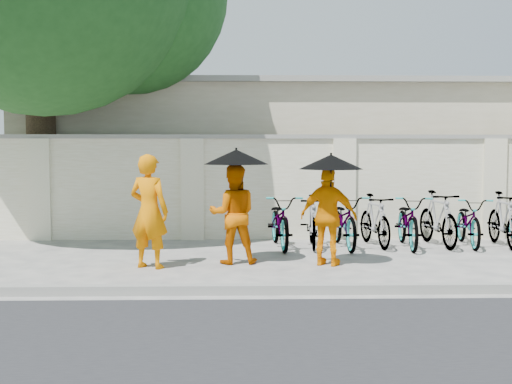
{
  "coord_description": "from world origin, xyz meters",
  "views": [
    {
      "loc": [
        -0.05,
        -9.58,
        1.83
      ],
      "look_at": [
        0.2,
        0.85,
        1.1
      ],
      "focal_mm": 45.0,
      "sensor_mm": 36.0,
      "label": 1
    }
  ],
  "objects": [
    {
      "name": "parasol_right",
      "position": [
        1.33,
        0.14,
        1.61
      ],
      "size": [
        0.98,
        0.98,
        0.86
      ],
      "color": "black",
      "rests_on": "ground"
    },
    {
      "name": "bike_1",
      "position": [
        1.26,
        1.99,
        0.48
      ],
      "size": [
        0.55,
        1.62,
        0.96
      ],
      "primitive_type": "imported",
      "rotation": [
        0.0,
        0.0,
        -0.06
      ],
      "color": "#9490AC",
      "rests_on": "ground"
    },
    {
      "name": "monk_center",
      "position": [
        -0.17,
        0.44,
        0.78
      ],
      "size": [
        0.8,
        0.64,
        1.57
      ],
      "primitive_type": "imported",
      "rotation": [
        0.0,
        0.0,
        3.21
      ],
      "color": "#CA5800",
      "rests_on": "ground"
    },
    {
      "name": "bike_4",
      "position": [
        3.01,
        1.95,
        0.48
      ],
      "size": [
        0.79,
        1.88,
        0.96
      ],
      "primitive_type": "imported",
      "rotation": [
        0.0,
        0.0,
        -0.08
      ],
      "color": "#9490AC",
      "rests_on": "ground"
    },
    {
      "name": "compound_wall",
      "position": [
        1.0,
        3.2,
        1.0
      ],
      "size": [
        20.0,
        0.3,
        2.0
      ],
      "primitive_type": "cube",
      "color": "white",
      "rests_on": "ground"
    },
    {
      "name": "bike_2",
      "position": [
        1.84,
        1.96,
        0.49
      ],
      "size": [
        0.75,
        1.89,
        0.97
      ],
      "primitive_type": "imported",
      "rotation": [
        0.0,
        0.0,
        0.05
      ],
      "color": "#9490AC",
      "rests_on": "ground"
    },
    {
      "name": "kerb",
      "position": [
        0.0,
        -1.7,
        0.06
      ],
      "size": [
        40.0,
        0.16,
        0.12
      ],
      "primitive_type": "cube",
      "color": "gray",
      "rests_on": "ground"
    },
    {
      "name": "bike_5",
      "position": [
        3.59,
        2.1,
        0.51
      ],
      "size": [
        0.66,
        1.75,
        1.03
      ],
      "primitive_type": "imported",
      "rotation": [
        0.0,
        0.0,
        0.11
      ],
      "color": "#9490AC",
      "rests_on": "ground"
    },
    {
      "name": "bike_0",
      "position": [
        0.67,
        1.98,
        0.49
      ],
      "size": [
        0.79,
        1.89,
        0.97
      ],
      "primitive_type": "imported",
      "rotation": [
        0.0,
        0.0,
        0.08
      ],
      "color": "#9490AC",
      "rests_on": "ground"
    },
    {
      "name": "building_behind",
      "position": [
        2.0,
        7.0,
        1.6
      ],
      "size": [
        14.0,
        6.0,
        3.2
      ],
      "primitive_type": "cube",
      "color": "beige",
      "rests_on": "ground"
    },
    {
      "name": "bike_7",
      "position": [
        4.76,
        1.96,
        0.51
      ],
      "size": [
        0.59,
        1.72,
        1.01
      ],
      "primitive_type": "imported",
      "rotation": [
        0.0,
        0.0,
        -0.07
      ],
      "color": "#9490AC",
      "rests_on": "ground"
    },
    {
      "name": "bike_6",
      "position": [
        4.18,
        2.11,
        0.45
      ],
      "size": [
        0.8,
        1.79,
        0.91
      ],
      "primitive_type": "imported",
      "rotation": [
        0.0,
        0.0,
        -0.12
      ],
      "color": "#9490AC",
      "rests_on": "ground"
    },
    {
      "name": "parasol_center",
      "position": [
        -0.12,
        0.36,
        1.68
      ],
      "size": [
        1.0,
        1.0,
        0.91
      ],
      "color": "black",
      "rests_on": "ground"
    },
    {
      "name": "monk_right",
      "position": [
        1.31,
        0.22,
        0.76
      ],
      "size": [
        0.97,
        0.71,
        1.53
      ],
      "primitive_type": "imported",
      "rotation": [
        0.0,
        0.0,
        2.71
      ],
      "color": "orange",
      "rests_on": "ground"
    },
    {
      "name": "ground",
      "position": [
        0.0,
        0.0,
        0.0
      ],
      "size": [
        80.0,
        80.0,
        0.0
      ],
      "primitive_type": "plane",
      "color": "#ADA79C"
    },
    {
      "name": "bike_3",
      "position": [
        2.42,
        2.12,
        0.48
      ],
      "size": [
        0.66,
        1.65,
        0.96
      ],
      "primitive_type": "imported",
      "rotation": [
        0.0,
        0.0,
        0.13
      ],
      "color": "#9490AC",
      "rests_on": "ground"
    },
    {
      "name": "monk_left",
      "position": [
        -1.43,
        0.09,
        0.86
      ],
      "size": [
        0.74,
        0.63,
        1.73
      ],
      "primitive_type": "imported",
      "rotation": [
        0.0,
        0.0,
        2.74
      ],
      "color": "orange",
      "rests_on": "ground"
    }
  ]
}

